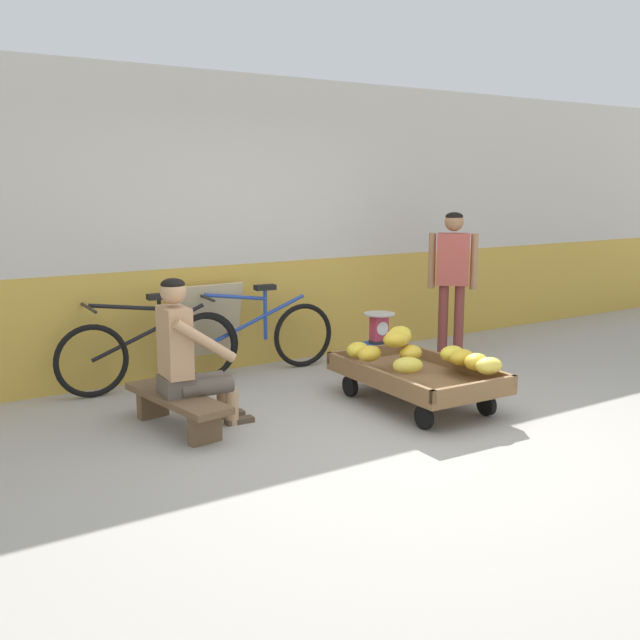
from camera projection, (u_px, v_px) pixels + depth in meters
name	position (u px, v px, depth m)	size (l,w,h in m)	color
ground_plane	(393.00, 440.00, 5.29)	(80.00, 80.00, 0.00)	#A39E93
back_wall	(225.00, 224.00, 7.21)	(16.00, 0.30, 2.84)	gold
banana_cart	(416.00, 377.00, 6.08)	(0.90, 1.47, 0.36)	brown
banana_pile	(419.00, 352.00, 6.04)	(0.86, 1.25, 0.25)	gold
low_bench	(177.00, 404.00, 5.49)	(0.43, 1.13, 0.27)	brown
vendor_seated	(187.00, 354.00, 5.47)	(0.70, 0.51, 1.14)	tan
plastic_crate	(379.00, 358.00, 7.13)	(0.36, 0.28, 0.30)	#234CA8
weighing_scale	(379.00, 327.00, 7.07)	(0.30, 0.30, 0.29)	#28282D
bicycle_near_left	(149.00, 351.00, 6.54)	(1.66, 0.48, 0.86)	black
bicycle_far_left	(256.00, 337.00, 7.12)	(1.66, 0.48, 0.86)	black
sign_board	(206.00, 329.00, 7.06)	(0.70, 0.23, 0.88)	#C6B289
customer_adult	(453.00, 270.00, 7.45)	(0.38, 0.37, 1.53)	brown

